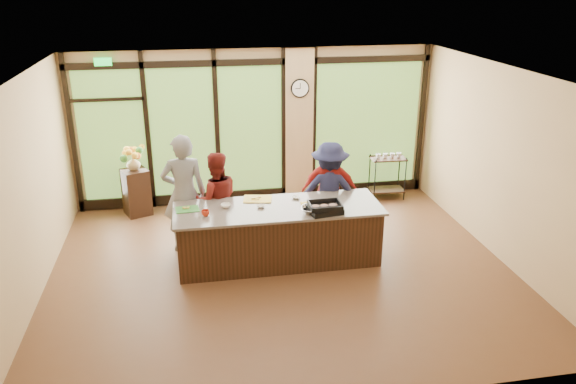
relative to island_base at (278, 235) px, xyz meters
name	(u,v)px	position (x,y,z in m)	size (l,w,h in m)	color
floor	(282,269)	(0.00, -0.30, -0.44)	(7.00, 7.00, 0.00)	brown
ceiling	(281,74)	(0.00, -0.30, 2.56)	(7.00, 7.00, 0.00)	white
back_wall	(256,127)	(0.00, 2.70, 1.06)	(7.00, 7.00, 0.00)	tan
left_wall	(26,194)	(-3.50, -0.30, 1.06)	(6.00, 6.00, 0.00)	tan
right_wall	(502,165)	(3.50, -0.30, 1.06)	(6.00, 6.00, 0.00)	tan
window_wall	(264,132)	(0.16, 2.65, 0.95)	(6.90, 0.12, 3.00)	tan
island_base	(278,235)	(0.00, 0.00, 0.00)	(3.10, 1.00, 0.88)	black
countertop	(278,208)	(0.00, 0.00, 0.46)	(3.20, 1.10, 0.04)	slate
wall_clock	(300,88)	(0.85, 2.57, 1.81)	(0.36, 0.04, 0.36)	black
cook_left	(184,194)	(-1.42, 0.68, 0.54)	(0.72, 0.47, 1.96)	slate
cook_midleft	(216,200)	(-0.91, 0.73, 0.37)	(0.79, 0.62, 1.63)	maroon
cook_midright	(330,192)	(1.01, 0.72, 0.38)	(0.96, 0.40, 1.64)	#A91F1A
cook_right	(329,191)	(0.99, 0.71, 0.41)	(1.10, 0.63, 1.70)	#1C1E3D
roasting_pan	(325,210)	(0.66, -0.33, 0.52)	(0.48, 0.37, 0.09)	black
mixing_bowl	(312,210)	(0.48, -0.29, 0.52)	(0.33, 0.33, 0.08)	silver
cutting_board_left	(187,209)	(-1.38, 0.15, 0.49)	(0.35, 0.27, 0.01)	#388A32
cutting_board_center	(258,199)	(-0.27, 0.37, 0.49)	(0.44, 0.33, 0.01)	gold
cutting_board_right	(314,205)	(0.57, -0.02, 0.49)	(0.39, 0.29, 0.01)	gold
prep_bowl_near	(226,206)	(-0.79, 0.14, 0.50)	(0.16, 0.16, 0.05)	white
prep_bowl_mid	(261,206)	(-0.26, 0.03, 0.50)	(0.12, 0.12, 0.04)	white
prep_bowl_far	(296,197)	(0.34, 0.31, 0.50)	(0.13, 0.13, 0.03)	white
red_ramekin	(205,213)	(-1.12, -0.14, 0.53)	(0.12, 0.12, 0.09)	red
flower_stand	(136,192)	(-2.33, 2.32, 0.00)	(0.44, 0.44, 0.88)	black
flower_vase	(133,163)	(-2.33, 2.32, 0.57)	(0.25, 0.25, 0.26)	#947D50
bar_cart	(387,171)	(2.60, 2.28, 0.13)	(0.71, 0.43, 0.95)	black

